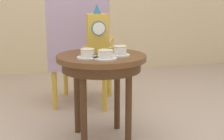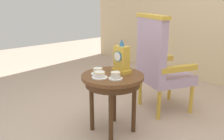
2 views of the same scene
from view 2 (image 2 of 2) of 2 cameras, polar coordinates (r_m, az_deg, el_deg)
name	(u,v)px [view 2 (image 2 of 2)]	position (r m, az deg, el deg)	size (l,w,h in m)	color
ground_plane	(112,137)	(2.53, 0.00, -15.04)	(10.00, 10.00, 0.00)	#BCA38E
side_table	(113,83)	(2.42, 0.16, -2.95)	(0.60, 0.60, 0.60)	brown
teacup_left	(98,71)	(2.41, -3.25, -0.33)	(0.14, 0.14, 0.06)	white
teacup_right	(100,75)	(2.30, -2.83, -1.17)	(0.15, 0.15, 0.06)	white
teacup_center	(116,76)	(2.26, 0.82, -1.34)	(0.13, 0.13, 0.07)	white
mantel_clock	(122,59)	(2.43, 2.20, 2.47)	(0.19, 0.11, 0.34)	gold
armchair	(159,63)	(2.92, 10.76, 1.68)	(0.68, 0.67, 1.14)	#B299B7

